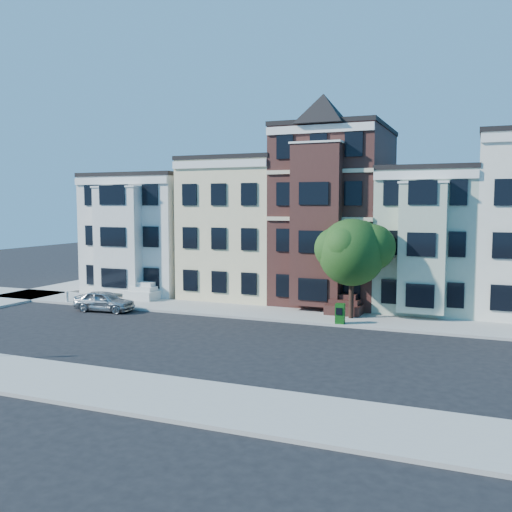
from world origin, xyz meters
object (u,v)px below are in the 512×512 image
at_px(street_tree, 352,257).
at_px(fire_hydrant, 67,297).
at_px(newspaper_box, 340,314).
at_px(parked_car, 104,301).

distance_m(street_tree, fire_hydrant, 20.00).
height_order(street_tree, fire_hydrant, street_tree).
xyz_separation_m(street_tree, fire_hydrant, (-19.63, -1.84, -3.36)).
bearing_deg(street_tree, newspaper_box, -96.68).
xyz_separation_m(parked_car, newspaper_box, (15.27, 1.31, 0.05)).
bearing_deg(street_tree, fire_hydrant, -174.65).
distance_m(street_tree, newspaper_box, 3.61).
xyz_separation_m(street_tree, newspaper_box, (-0.22, -1.84, -3.09)).
relative_size(parked_car, newspaper_box, 3.47).
height_order(newspaper_box, fire_hydrant, newspaper_box).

